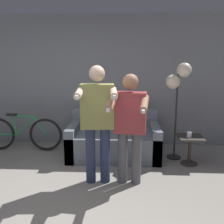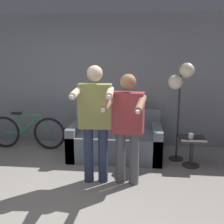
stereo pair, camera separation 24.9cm
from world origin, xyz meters
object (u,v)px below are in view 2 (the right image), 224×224
object	(u,v)px
person_right	(127,123)
cat	(127,104)
person_left	(95,117)
side_table	(192,146)
bicycle	(27,132)
cup	(191,136)
couch	(116,141)
floor_lamp	(181,82)

from	to	relation	value
person_right	cat	world-z (taller)	person_right
person_left	side_table	distance (m)	1.77
person_right	bicycle	world-z (taller)	person_right
person_right	cat	size ratio (longest dim) A/B	3.66
person_left	cat	distance (m)	1.48
side_table	cup	distance (m)	0.20
person_left	bicycle	xyz separation A→B (m)	(-1.60, 1.26, -0.64)
person_right	person_left	bearing A→B (deg)	-172.97
couch	cup	size ratio (longest dim) A/B	17.38
cup	floor_lamp	bearing A→B (deg)	117.65
couch	person_left	world-z (taller)	person_left
floor_lamp	side_table	bearing A→B (deg)	-53.84
cat	bicycle	distance (m)	2.05
person_left	cat	size ratio (longest dim) A/B	3.92
couch	cat	bearing A→B (deg)	64.41
floor_lamp	cup	xyz separation A→B (m)	(0.16, -0.31, -0.85)
person_left	bicycle	distance (m)	2.13
floor_lamp	bicycle	xyz separation A→B (m)	(-2.88, 0.26, -1.05)
person_left	cup	bearing A→B (deg)	21.50
cat	bicycle	bearing A→B (deg)	-175.04
couch	cat	distance (m)	0.75
couch	person_left	distance (m)	1.29
cup	side_table	bearing A→B (deg)	50.94
side_table	bicycle	xyz separation A→B (m)	(-3.08, 0.53, -0.01)
bicycle	person_right	bearing A→B (deg)	-31.58
person_right	side_table	xyz separation A→B (m)	(1.03, 0.73, -0.56)
cat	floor_lamp	size ratio (longest dim) A/B	0.25
person_right	cat	xyz separation A→B (m)	(-0.08, 1.43, -0.00)
person_left	cat	world-z (taller)	person_left
person_left	person_right	bearing A→B (deg)	-4.09
couch	person_right	world-z (taller)	person_right
person_right	side_table	world-z (taller)	person_right
bicycle	cup	bearing A→B (deg)	-10.57
person_left	floor_lamp	xyz separation A→B (m)	(1.29, 1.00, 0.40)
couch	floor_lamp	xyz separation A→B (m)	(1.10, -0.06, 1.11)
side_table	bicycle	bearing A→B (deg)	170.29
cat	bicycle	world-z (taller)	cat
floor_lamp	cat	bearing A→B (deg)	155.05
person_left	side_table	bearing A→B (deg)	22.31
couch	bicycle	world-z (taller)	couch
floor_lamp	bicycle	distance (m)	3.08
person_right	side_table	bearing A→B (deg)	42.50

